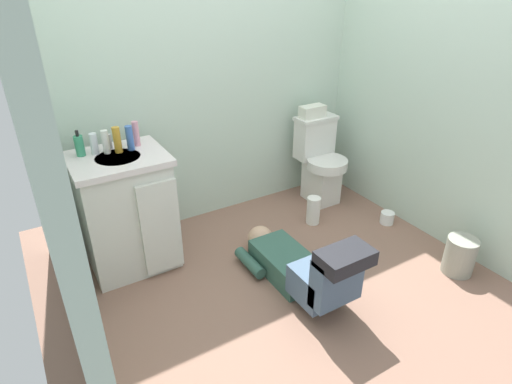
{
  "coord_description": "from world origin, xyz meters",
  "views": [
    {
      "loc": [
        -1.35,
        -1.95,
        1.86
      ],
      "look_at": [
        0.03,
        0.34,
        0.45
      ],
      "focal_mm": 29.64,
      "sensor_mm": 36.0,
      "label": 1
    }
  ],
  "objects": [
    {
      "name": "ground_plane",
      "position": [
        0.0,
        0.0,
        -0.02
      ],
      "size": [
        3.04,
        2.92,
        0.04
      ],
      "primitive_type": "cube",
      "color": "#866251"
    },
    {
      "name": "wall_back",
      "position": [
        0.0,
        1.0,
        1.2
      ],
      "size": [
        2.7,
        0.08,
        2.4
      ],
      "primitive_type": "cube",
      "color": "silver",
      "rests_on": "ground_plane"
    },
    {
      "name": "wall_left",
      "position": [
        -1.31,
        0.0,
        1.2
      ],
      "size": [
        0.08,
        1.92,
        2.4
      ],
      "primitive_type": "cube",
      "color": "silver",
      "rests_on": "ground_plane"
    },
    {
      "name": "wall_right",
      "position": [
        1.31,
        0.0,
        1.2
      ],
      "size": [
        0.08,
        1.92,
        2.4
      ],
      "primitive_type": "cube",
      "color": "silver",
      "rests_on": "ground_plane"
    },
    {
      "name": "toilet",
      "position": [
        0.89,
        0.68,
        0.37
      ],
      "size": [
        0.36,
        0.46,
        0.75
      ],
      "color": "silver",
      "rests_on": "ground_plane"
    },
    {
      "name": "vanity_cabinet",
      "position": [
        -0.83,
        0.61,
        0.42
      ],
      "size": [
        0.6,
        0.53,
        0.82
      ],
      "color": "silver",
      "rests_on": "ground_plane"
    },
    {
      "name": "faucet",
      "position": [
        -0.84,
        0.75,
        0.87
      ],
      "size": [
        0.02,
        0.02,
        0.1
      ],
      "primitive_type": "cylinder",
      "color": "silver",
      "rests_on": "vanity_cabinet"
    },
    {
      "name": "person_plumber",
      "position": [
        0.01,
        -0.25,
        0.18
      ],
      "size": [
        0.39,
        1.06,
        0.52
      ],
      "color": "#33594C",
      "rests_on": "ground_plane"
    },
    {
      "name": "tissue_box",
      "position": [
        0.84,
        0.77,
        0.8
      ],
      "size": [
        0.22,
        0.11,
        0.1
      ],
      "primitive_type": "cube",
      "color": "silver",
      "rests_on": "toilet"
    },
    {
      "name": "soap_dispenser",
      "position": [
        -1.03,
        0.73,
        0.89
      ],
      "size": [
        0.06,
        0.06,
        0.17
      ],
      "color": "#338D64",
      "rests_on": "vanity_cabinet"
    },
    {
      "name": "bottle_clear",
      "position": [
        -0.94,
        0.71,
        0.89
      ],
      "size": [
        0.05,
        0.05,
        0.14
      ],
      "primitive_type": "cylinder",
      "color": "silver",
      "rests_on": "vanity_cabinet"
    },
    {
      "name": "bottle_white",
      "position": [
        -0.87,
        0.69,
        0.9
      ],
      "size": [
        0.04,
        0.04,
        0.15
      ],
      "primitive_type": "cylinder",
      "color": "white",
      "rests_on": "vanity_cabinet"
    },
    {
      "name": "bottle_amber",
      "position": [
        -0.81,
        0.66,
        0.9
      ],
      "size": [
        0.05,
        0.05,
        0.17
      ],
      "primitive_type": "cylinder",
      "color": "#C18B28",
      "rests_on": "vanity_cabinet"
    },
    {
      "name": "bottle_blue",
      "position": [
        -0.73,
        0.67,
        0.9
      ],
      "size": [
        0.05,
        0.05,
        0.16
      ],
      "primitive_type": "cylinder",
      "color": "#3D67B7",
      "rests_on": "vanity_cabinet"
    },
    {
      "name": "bottle_pink",
      "position": [
        -0.67,
        0.72,
        0.9
      ],
      "size": [
        0.04,
        0.04,
        0.17
      ],
      "primitive_type": "cylinder",
      "color": "pink",
      "rests_on": "vanity_cabinet"
    },
    {
      "name": "trash_can",
      "position": [
        1.05,
        -0.66,
        0.13
      ],
      "size": [
        0.2,
        0.2,
        0.27
      ],
      "primitive_type": "cylinder",
      "color": "gray",
      "rests_on": "ground_plane"
    },
    {
      "name": "paper_towel_roll",
      "position": [
        0.59,
        0.36,
        0.12
      ],
      "size": [
        0.11,
        0.11,
        0.23
      ],
      "primitive_type": "cylinder",
      "color": "white",
      "rests_on": "ground_plane"
    },
    {
      "name": "toilet_paper_roll",
      "position": [
        1.11,
        0.04,
        0.05
      ],
      "size": [
        0.11,
        0.11,
        0.1
      ],
      "primitive_type": "cylinder",
      "color": "white",
      "rests_on": "ground_plane"
    }
  ]
}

